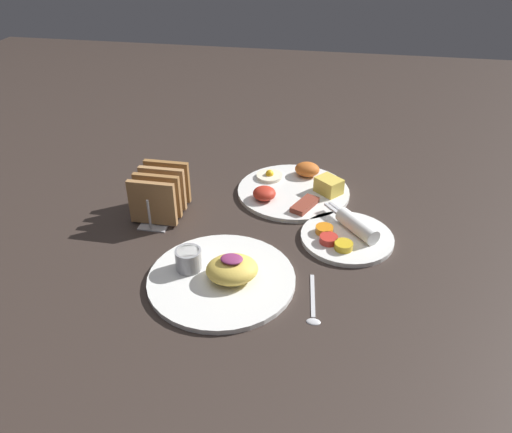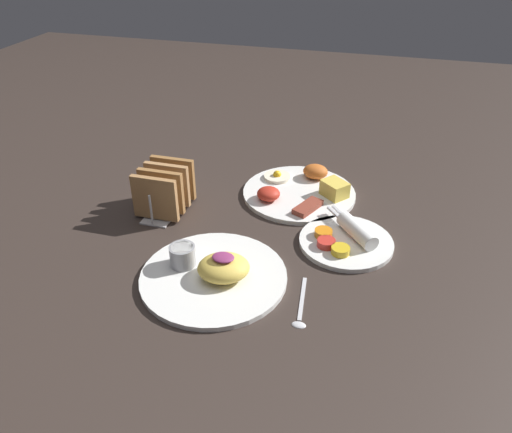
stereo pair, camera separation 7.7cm
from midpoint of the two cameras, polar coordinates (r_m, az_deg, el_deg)
name	(u,v)px [view 1 (the left image)]	position (r m, az deg, el deg)	size (l,w,h in m)	color
ground_plane	(239,235)	(1.03, -4.11, -2.21)	(3.00, 3.00, 0.00)	#332823
plate_breakfast	(295,188)	(1.17, 2.60, 3.18)	(0.26, 0.26, 0.05)	white
plate_condiments	(347,235)	(1.02, 8.29, -2.17)	(0.19, 0.19, 0.04)	white
plate_foreground	(220,274)	(0.91, -6.59, -6.63)	(0.27, 0.27, 0.06)	white
toast_rack	(160,194)	(1.10, -12.85, 2.50)	(0.10, 0.15, 0.10)	#B7B7BC
teaspoon	(313,307)	(0.85, 3.96, -10.33)	(0.03, 0.13, 0.01)	silver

